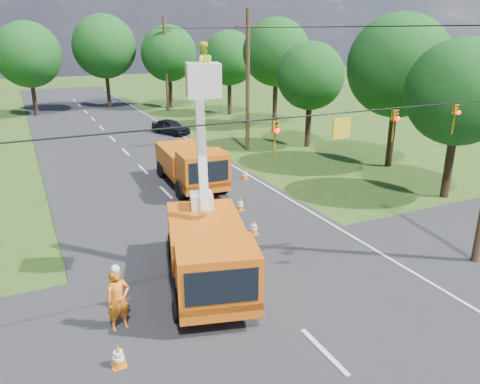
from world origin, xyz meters
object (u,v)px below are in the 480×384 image
traffic_cone_7 (245,174)px  tree_right_c (311,76)px  ground_worker (118,300)px  distant_car (171,127)px  traffic_cone_2 (254,227)px  tree_right_b (399,66)px  pole_right_far (166,64)px  tree_far_c (169,53)px  tree_right_a (460,93)px  traffic_cone_3 (240,204)px  tree_far_a (28,55)px  traffic_cone_4 (118,356)px  pole_right_mid (248,81)px  tree_right_e (229,58)px  bucket_truck (209,240)px  tree_far_b (104,47)px  second_truck (191,165)px  tree_right_d (276,52)px

traffic_cone_7 → tree_right_c: 11.06m
ground_worker → distant_car: size_ratio=0.53×
traffic_cone_2 → tree_right_b: size_ratio=0.07×
pole_right_far → tree_far_c: bearing=63.4°
traffic_cone_7 → tree_right_a: tree_right_a is taller
traffic_cone_3 → tree_right_c: 15.51m
tree_right_a → tree_far_a: size_ratio=0.87×
tree_far_a → tree_right_a: bearing=-63.4°
traffic_cone_7 → pole_right_far: size_ratio=0.07×
traffic_cone_4 → pole_right_mid: (13.79, 20.12, 4.75)m
tree_right_e → tree_right_c: bearing=-92.1°
distant_car → tree_right_b: bearing=-82.4°
bucket_truck → tree_far_c: size_ratio=0.89×
traffic_cone_2 → pole_right_mid: (6.64, 14.02, 4.75)m
pole_right_far → tree_far_b: bearing=137.7°
pole_right_mid → traffic_cone_4: bearing=-124.4°
traffic_cone_4 → tree_far_c: bearing=70.6°
ground_worker → second_truck: bearing=52.1°
traffic_cone_4 → pole_right_mid: 24.85m
tree_right_d → tree_far_b: (-11.80, 18.00, 0.13)m
distant_car → tree_right_d: (9.80, -0.89, 6.03)m
bucket_truck → traffic_cone_4: bucket_truck is taller
bucket_truck → traffic_cone_3: 7.37m
tree_far_a → tree_far_b: size_ratio=0.92×
tree_right_a → tree_far_a: bearing=116.6°
traffic_cone_4 → tree_right_e: bearing=61.5°
traffic_cone_2 → tree_right_d: tree_right_d is taller
ground_worker → pole_right_far: 40.89m
traffic_cone_7 → tree_right_b: (9.94, -1.39, 6.08)m
tree_right_e → tree_far_c: 8.22m
tree_far_b → tree_right_a: bearing=-74.9°
pole_right_far → tree_right_d: (6.30, -13.00, 1.57)m
second_truck → ground_worker: size_ratio=3.43×
traffic_cone_2 → pole_right_mid: bearing=64.7°
traffic_cone_4 → tree_right_a: size_ratio=0.09×
tree_right_b → traffic_cone_3: bearing=-165.8°
pole_right_far → ground_worker: bearing=-109.2°
pole_right_far → bucket_truck: bearing=-105.0°
tree_right_a → tree_right_d: 21.07m
traffic_cone_4 → pole_right_far: (13.79, 40.12, 4.75)m
tree_right_b → tree_far_a: 36.89m
traffic_cone_4 → bucket_truck: bearing=37.9°
traffic_cone_7 → tree_far_a: bearing=108.8°
pole_right_mid → tree_right_d: size_ratio=1.03×
tree_right_e → tree_far_b: tree_far_b is taller
pole_right_far → tree_far_c: pole_right_far is taller
tree_right_a → tree_right_e: bearing=89.4°
second_truck → traffic_cone_2: 7.57m
second_truck → traffic_cone_4: (-7.00, -13.60, -0.95)m
traffic_cone_3 → tree_right_a: 12.44m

